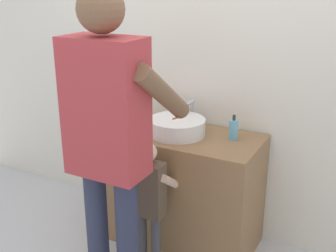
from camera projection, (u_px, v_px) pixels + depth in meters
back_wall at (200, 47)px, 2.94m from camera, size 4.40×0.08×2.70m
vanity_cabinet at (178, 187)px, 2.99m from camera, size 1.12×0.54×0.81m
sink_basin at (177, 126)px, 2.82m from camera, size 0.38×0.38×0.11m
faucet at (191, 114)px, 3.00m from camera, size 0.18×0.14×0.18m
toothbrush_cup at (141, 117)px, 3.03m from camera, size 0.07×0.07×0.21m
soap_bottle at (233, 129)px, 2.74m from camera, size 0.06×0.06×0.16m
child_toddler at (149, 196)px, 2.62m from camera, size 0.27×0.27×0.89m
adult_parent at (109, 128)px, 2.20m from camera, size 0.55×0.58×1.79m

